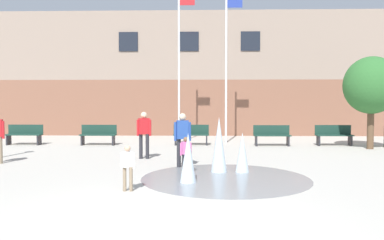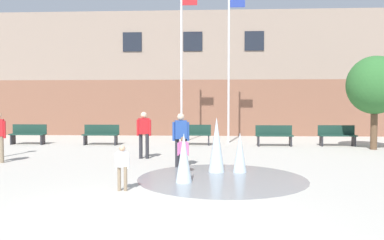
{
  "view_description": "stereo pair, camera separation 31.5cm",
  "coord_description": "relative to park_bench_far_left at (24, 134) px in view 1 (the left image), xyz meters",
  "views": [
    {
      "loc": [
        0.76,
        -5.5,
        1.88
      ],
      "look_at": [
        0.4,
        7.48,
        1.3
      ],
      "focal_mm": 35.0,
      "sensor_mm": 36.0,
      "label": 1
    },
    {
      "loc": [
        1.07,
        -5.49,
        1.88
      ],
      "look_at": [
        0.4,
        7.48,
        1.3
      ],
      "focal_mm": 35.0,
      "sensor_mm": 36.0,
      "label": 2
    }
  ],
  "objects": [
    {
      "name": "adult_watching",
      "position": [
        7.49,
        -5.78,
        0.45
      ],
      "size": [
        0.5,
        0.27,
        1.59
      ],
      "rotation": [
        0.0,
        0.0,
        0.21
      ],
      "color": "#28282D",
      "rests_on": "ground"
    },
    {
      "name": "street_tree_near_building",
      "position": [
        14.98,
        -1.19,
        2.12
      ],
      "size": [
        2.21,
        2.21,
        3.79
      ],
      "color": "brown",
      "rests_on": "ground"
    },
    {
      "name": "flagpole_right",
      "position": [
        9.23,
        1.12,
        3.37
      ],
      "size": [
        0.8,
        0.1,
        7.22
      ],
      "color": "silver",
      "rests_on": "ground"
    },
    {
      "name": "flagpole_left",
      "position": [
        6.99,
        1.12,
        3.44
      ],
      "size": [
        0.8,
        0.1,
        7.35
      ],
      "color": "silver",
      "rests_on": "ground"
    },
    {
      "name": "adult_in_red",
      "position": [
        6.1,
        -4.14,
        0.45
      ],
      "size": [
        0.5,
        0.33,
        1.59
      ],
      "rotation": [
        0.0,
        0.0,
        -2.67
      ],
      "color": "#28282D",
      "rests_on": "ground"
    },
    {
      "name": "park_bench_far_right",
      "position": [
        13.92,
        0.04,
        0.0
      ],
      "size": [
        1.6,
        0.44,
        0.91
      ],
      "color": "#28282D",
      "rests_on": "ground"
    },
    {
      "name": "park_bench_center",
      "position": [
        11.15,
        -0.13,
        0.0
      ],
      "size": [
        1.6,
        0.44,
        0.91
      ],
      "color": "#28282D",
      "rests_on": "ground"
    },
    {
      "name": "library_building",
      "position": [
        7.31,
        7.9,
        3.13
      ],
      "size": [
        36.0,
        6.05,
        7.21
      ],
      "color": "brown",
      "rests_on": "ground"
    },
    {
      "name": "park_bench_under_left_flagpole",
      "position": [
        7.57,
        0.12,
        0.0
      ],
      "size": [
        1.6,
        0.44,
        0.91
      ],
      "color": "#28282D",
      "rests_on": "ground"
    },
    {
      "name": "splash_fountain",
      "position": [
        8.49,
        -6.99,
        0.05
      ],
      "size": [
        4.23,
        4.23,
        1.5
      ],
      "color": "gray",
      "rests_on": "ground"
    },
    {
      "name": "park_bench_far_left",
      "position": [
        0.0,
        0.0,
        0.0
      ],
      "size": [
        1.6,
        0.44,
        0.91
      ],
      "color": "#28282D",
      "rests_on": "ground"
    },
    {
      "name": "child_in_fountain",
      "position": [
        7.63,
        -6.76,
        0.1
      ],
      "size": [
        0.31,
        0.2,
        0.99
      ],
      "rotation": [
        0.0,
        0.0,
        0.42
      ],
      "color": "#28282D",
      "rests_on": "ground"
    },
    {
      "name": "child_with_pink_shirt",
      "position": [
        6.48,
        -8.81,
        0.1
      ],
      "size": [
        0.31,
        0.24,
        0.99
      ],
      "rotation": [
        0.0,
        0.0,
        -2.24
      ],
      "color": "#89755B",
      "rests_on": "ground"
    },
    {
      "name": "park_bench_left_of_flagpoles",
      "position": [
        3.39,
        -0.04,
        0.0
      ],
      "size": [
        1.6,
        0.44,
        0.91
      ],
      "color": "#28282D",
      "rests_on": "ground"
    },
    {
      "name": "ground_plane",
      "position": [
        7.31,
        -11.2,
        -0.48
      ],
      "size": [
        100.0,
        100.0,
        0.0
      ],
      "primitive_type": "plane",
      "color": "#B2ADA3"
    }
  ]
}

